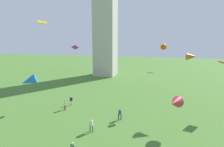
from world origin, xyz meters
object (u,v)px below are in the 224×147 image
person_1 (120,114)px  kite_flying_0 (75,47)px  kite_flying_2 (29,81)px  kite_flying_7 (175,103)px  person_4 (71,100)px  kite_flying_6 (150,73)px  kite_flying_5 (223,63)px  person_3 (65,105)px  person_5 (91,124)px  kite_flying_3 (164,45)px  kite_flying_4 (42,22)px  kite_flying_1 (192,57)px  monument_obelisk (105,0)px

person_1 → kite_flying_0: bearing=-43.5°
kite_flying_2 → kite_flying_7: bearing=53.5°
person_4 → kite_flying_6: (13.46, 1.38, 5.32)m
kite_flying_6 → kite_flying_2: bearing=-23.9°
kite_flying_6 → kite_flying_5: bearing=155.6°
person_3 → person_5: bearing=7.9°
kite_flying_3 → kite_flying_6: kite_flying_3 is taller
kite_flying_5 → person_4: bearing=-50.3°
person_3 → kite_flying_3: bearing=49.7°
kite_flying_2 → kite_flying_5: (29.09, 10.01, 2.63)m
kite_flying_0 → kite_flying_3: kite_flying_3 is taller
person_1 → kite_flying_2: (-14.17, -1.30, 4.26)m
kite_flying_3 → person_4: bearing=3.9°
person_1 → kite_flying_4: size_ratio=1.10×
person_4 → kite_flying_2: bearing=178.5°
kite_flying_1 → kite_flying_4: bearing=105.3°
kite_flying_6 → kite_flying_0: bearing=-51.1°
person_5 → kite_flying_1: bearing=56.3°
person_3 → kite_flying_2: 6.72m
person_4 → kite_flying_7: (16.99, -5.36, 2.97)m
person_1 → kite_flying_3: 11.50m
person_4 → kite_flying_1: size_ratio=0.94×
kite_flying_7 → person_3: bearing=-166.0°
monument_obelisk → person_5: (9.88, -36.70, -22.60)m
person_1 → person_3: size_ratio=1.00×
kite_flying_5 → person_1: bearing=-31.8°
person_4 → person_5: (7.09, -7.96, 0.09)m
kite_flying_6 → kite_flying_7: (3.53, -6.74, -2.35)m
person_4 → person_5: person_5 is taller
person_4 → kite_flying_3: bearing=-54.6°
person_1 → kite_flying_2: bearing=-4.3°
person_4 → kite_flying_4: (-0.89, -5.51, 12.88)m
kite_flying_7 → kite_flying_6: bearing=141.9°
monument_obelisk → kite_flying_7: size_ratio=18.19×
person_1 → person_5: (-2.63, -4.40, 0.09)m
kite_flying_1 → person_3: bearing=97.9°
monument_obelisk → person_1: bearing=-68.8°
person_4 → kite_flying_1: bearing=-40.3°
monument_obelisk → person_3: monument_obelisk is taller
kite_flying_1 → kite_flying_3: 6.42m
kite_flying_5 → kite_flying_0: bearing=-58.0°
person_1 → kite_flying_5: size_ratio=0.79×
kite_flying_0 → kite_flying_1: (20.16, -0.40, -1.21)m
person_3 → kite_flying_1: kite_flying_1 is taller
person_3 → kite_flying_7: 17.45m
monument_obelisk → kite_flying_1: 37.19m
kite_flying_2 → kite_flying_5: size_ratio=1.48×
kite_flying_2 → kite_flying_5: kite_flying_5 is taller
person_5 → kite_flying_7: kite_flying_7 is taller
monument_obelisk → person_3: bearing=-84.7°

